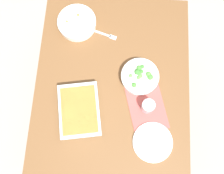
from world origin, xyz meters
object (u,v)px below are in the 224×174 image
(drink_cup, at_px, (148,106))
(side_plate, at_px, (153,142))
(stew_bowl, at_px, (77,23))
(baking_dish, at_px, (80,110))
(fork_on_table, at_px, (105,35))
(spoon_by_stew, at_px, (84,27))
(broccoli_bowl, at_px, (140,77))

(drink_cup, xyz_separation_m, side_plate, (-0.19, -0.04, -0.03))
(stew_bowl, height_order, baking_dish, same)
(drink_cup, distance_m, side_plate, 0.20)
(side_plate, relative_size, fork_on_table, 1.26)
(baking_dish, distance_m, spoon_by_stew, 0.53)
(stew_bowl, relative_size, fork_on_table, 1.35)
(stew_bowl, xyz_separation_m, drink_cup, (-0.49, -0.44, 0.01))
(baking_dish, bearing_deg, spoon_by_stew, 2.68)
(broccoli_bowl, distance_m, spoon_by_stew, 0.47)
(baking_dish, xyz_separation_m, spoon_by_stew, (0.53, 0.02, -0.03))
(broccoli_bowl, relative_size, baking_dish, 0.66)
(drink_cup, xyz_separation_m, fork_on_table, (0.44, 0.27, -0.04))
(fork_on_table, bearing_deg, spoon_by_stew, 70.93)
(spoon_by_stew, bearing_deg, side_plate, -146.96)
(stew_bowl, xyz_separation_m, spoon_by_stew, (-0.01, -0.04, -0.03))
(broccoli_bowl, distance_m, fork_on_table, 0.35)
(broccoli_bowl, xyz_separation_m, side_plate, (-0.36, -0.09, -0.02))
(spoon_by_stew, bearing_deg, stew_bowl, 78.53)
(stew_bowl, xyz_separation_m, side_plate, (-0.68, -0.48, -0.03))
(baking_dish, distance_m, side_plate, 0.44)
(stew_bowl, distance_m, side_plate, 0.84)
(spoon_by_stew, height_order, fork_on_table, spoon_by_stew)
(spoon_by_stew, bearing_deg, baking_dish, -177.32)
(stew_bowl, bearing_deg, broccoli_bowl, -128.83)
(broccoli_bowl, bearing_deg, side_plate, -166.80)
(baking_dish, height_order, fork_on_table, baking_dish)
(baking_dish, xyz_separation_m, fork_on_table, (0.48, -0.11, -0.03))
(baking_dish, distance_m, drink_cup, 0.38)
(side_plate, height_order, spoon_by_stew, side_plate)
(drink_cup, bearing_deg, baking_dish, 96.95)
(baking_dish, height_order, drink_cup, drink_cup)
(stew_bowl, height_order, fork_on_table, stew_bowl)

